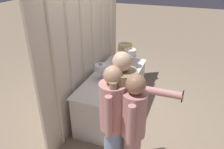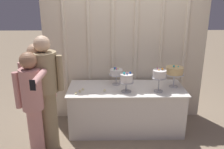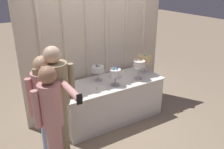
# 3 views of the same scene
# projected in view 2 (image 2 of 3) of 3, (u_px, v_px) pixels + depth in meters

# --- Properties ---
(ground_plane) EXTENTS (24.00, 24.00, 0.00)m
(ground_plane) POSITION_uv_depth(u_px,v_px,m) (126.00, 131.00, 4.12)
(ground_plane) COLOR gray
(draped_curtain) EXTENTS (2.85, 0.16, 2.84)m
(draped_curtain) POSITION_uv_depth(u_px,v_px,m) (126.00, 38.00, 4.19)
(draped_curtain) COLOR beige
(draped_curtain) RESTS_ON ground_plane
(cake_table) EXTENTS (1.91, 0.78, 0.76)m
(cake_table) POSITION_uv_depth(u_px,v_px,m) (126.00, 109.00, 4.10)
(cake_table) COLOR white
(cake_table) RESTS_ON ground_plane
(cake_display_leftmost) EXTENTS (0.25, 0.25, 0.31)m
(cake_display_leftmost) POSITION_uv_depth(u_px,v_px,m) (116.00, 73.00, 4.06)
(cake_display_leftmost) COLOR silver
(cake_display_leftmost) RESTS_ON cake_table
(cake_display_midleft) EXTENTS (0.23, 0.23, 0.33)m
(cake_display_midleft) POSITION_uv_depth(u_px,v_px,m) (126.00, 79.00, 3.75)
(cake_display_midleft) COLOR #B2B2B7
(cake_display_midleft) RESTS_ON cake_table
(cake_display_midright) EXTENTS (0.24, 0.24, 0.39)m
(cake_display_midright) POSITION_uv_depth(u_px,v_px,m) (159.00, 75.00, 3.75)
(cake_display_midright) COLOR #B2B2B7
(cake_display_midright) RESTS_ON cake_table
(cake_display_rightmost) EXTENTS (0.31, 0.31, 0.38)m
(cake_display_rightmost) POSITION_uv_depth(u_px,v_px,m) (175.00, 71.00, 3.94)
(cake_display_rightmost) COLOR silver
(cake_display_rightmost) RESTS_ON cake_table
(tealight_far_left) EXTENTS (0.05, 0.05, 0.04)m
(tealight_far_left) POSITION_uv_depth(u_px,v_px,m) (76.00, 94.00, 3.71)
(tealight_far_left) COLOR beige
(tealight_far_left) RESTS_ON cake_table
(tealight_near_left) EXTENTS (0.05, 0.05, 0.04)m
(tealight_near_left) POSITION_uv_depth(u_px,v_px,m) (80.00, 92.00, 3.79)
(tealight_near_left) COLOR beige
(tealight_near_left) RESTS_ON cake_table
(tealight_near_right) EXTENTS (0.05, 0.05, 0.03)m
(tealight_near_right) POSITION_uv_depth(u_px,v_px,m) (83.00, 89.00, 3.88)
(tealight_near_right) COLOR beige
(tealight_near_right) RESTS_ON cake_table
(tealight_far_right) EXTENTS (0.04, 0.04, 0.04)m
(tealight_far_right) POSITION_uv_depth(u_px,v_px,m) (105.00, 91.00, 3.83)
(tealight_far_right) COLOR beige
(tealight_far_right) RESTS_ON cake_table
(guest_man_pink_jacket) EXTENTS (0.49, 0.36, 1.60)m
(guest_man_pink_jacket) POSITION_uv_depth(u_px,v_px,m) (39.00, 93.00, 3.47)
(guest_man_pink_jacket) COLOR #93ADD6
(guest_man_pink_jacket) RESTS_ON ground_plane
(guest_man_dark_suit) EXTENTS (0.52, 0.39, 1.72)m
(guest_man_dark_suit) POSITION_uv_depth(u_px,v_px,m) (46.00, 91.00, 3.39)
(guest_man_dark_suit) COLOR #9E8966
(guest_man_dark_suit) RESTS_ON ground_plane
(guest_girl_blue_dress) EXTENTS (0.45, 0.64, 1.55)m
(guest_girl_blue_dress) POSITION_uv_depth(u_px,v_px,m) (32.00, 101.00, 3.21)
(guest_girl_blue_dress) COLOR #D6938E
(guest_girl_blue_dress) RESTS_ON ground_plane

